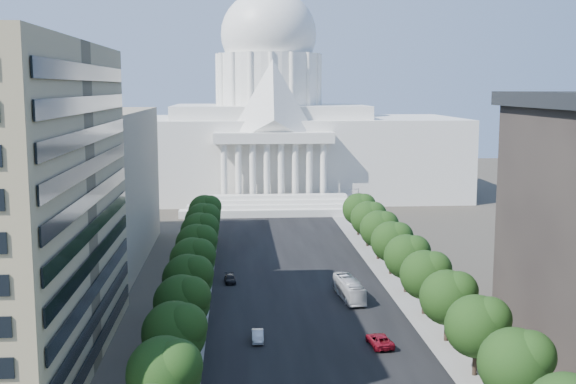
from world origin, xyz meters
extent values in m
cube|color=black|center=(0.00, 90.00, 0.00)|extent=(30.00, 260.00, 0.01)
cube|color=gray|center=(-19.00, 90.00, 0.00)|extent=(8.00, 260.00, 0.02)
cube|color=gray|center=(19.00, 90.00, 0.00)|extent=(8.00, 260.00, 0.02)
cube|color=white|center=(0.00, 185.00, 12.50)|extent=(120.00, 50.00, 25.00)
cube|color=white|center=(0.00, 185.00, 27.00)|extent=(60.00, 40.00, 4.00)
cube|color=white|center=(0.00, 158.00, 20.50)|extent=(34.00, 8.00, 3.00)
cylinder|color=white|center=(0.00, 185.00, 37.00)|extent=(32.00, 32.00, 16.00)
ellipsoid|color=white|center=(0.00, 185.00, 51.00)|extent=(30.00, 30.00, 27.60)
cube|color=gray|center=(-48.00, 100.00, 15.00)|extent=(38.00, 52.00, 30.00)
sphere|color=black|center=(-18.00, 24.00, 6.17)|extent=(7.60, 7.60, 7.60)
sphere|color=black|center=(-16.67, 23.24, 7.31)|extent=(5.32, 5.32, 5.32)
cylinder|color=#33261C|center=(-18.00, 36.00, 1.47)|extent=(0.56, 0.56, 2.94)
sphere|color=black|center=(-18.00, 36.00, 6.17)|extent=(7.60, 7.60, 7.60)
sphere|color=black|center=(-16.67, 35.24, 7.31)|extent=(5.32, 5.32, 5.32)
cylinder|color=#33261C|center=(-18.00, 48.00, 1.47)|extent=(0.56, 0.56, 2.94)
sphere|color=black|center=(-18.00, 48.00, 6.17)|extent=(7.60, 7.60, 7.60)
sphere|color=black|center=(-16.67, 47.24, 7.31)|extent=(5.32, 5.32, 5.32)
cylinder|color=#33261C|center=(-18.00, 60.00, 1.47)|extent=(0.56, 0.56, 2.94)
sphere|color=black|center=(-18.00, 60.00, 6.17)|extent=(7.60, 7.60, 7.60)
sphere|color=black|center=(-16.67, 59.24, 7.31)|extent=(5.32, 5.32, 5.32)
cylinder|color=#33261C|center=(-18.00, 72.00, 1.47)|extent=(0.56, 0.56, 2.94)
sphere|color=black|center=(-18.00, 72.00, 6.17)|extent=(7.60, 7.60, 7.60)
sphere|color=black|center=(-16.67, 71.24, 7.31)|extent=(5.32, 5.32, 5.32)
cylinder|color=#33261C|center=(-18.00, 84.00, 1.47)|extent=(0.56, 0.56, 2.94)
sphere|color=black|center=(-18.00, 84.00, 6.17)|extent=(7.60, 7.60, 7.60)
sphere|color=black|center=(-16.67, 83.24, 7.31)|extent=(5.32, 5.32, 5.32)
cylinder|color=#33261C|center=(-18.00, 96.00, 1.47)|extent=(0.56, 0.56, 2.94)
sphere|color=black|center=(-18.00, 96.00, 6.17)|extent=(7.60, 7.60, 7.60)
sphere|color=black|center=(-16.67, 95.24, 7.31)|extent=(5.32, 5.32, 5.32)
cylinder|color=#33261C|center=(-18.00, 108.00, 1.47)|extent=(0.56, 0.56, 2.94)
sphere|color=black|center=(-18.00, 108.00, 6.17)|extent=(7.60, 7.60, 7.60)
sphere|color=black|center=(-16.67, 107.24, 7.31)|extent=(5.32, 5.32, 5.32)
cylinder|color=#33261C|center=(-18.00, 120.00, 1.47)|extent=(0.56, 0.56, 2.94)
sphere|color=black|center=(-18.00, 120.00, 6.17)|extent=(7.60, 7.60, 7.60)
sphere|color=black|center=(-16.67, 119.24, 7.31)|extent=(5.32, 5.32, 5.32)
sphere|color=black|center=(18.00, 24.00, 6.17)|extent=(7.60, 7.60, 7.60)
sphere|color=black|center=(19.33, 23.24, 7.31)|extent=(5.32, 5.32, 5.32)
cylinder|color=#33261C|center=(18.00, 36.00, 1.47)|extent=(0.56, 0.56, 2.94)
sphere|color=black|center=(18.00, 36.00, 6.17)|extent=(7.60, 7.60, 7.60)
sphere|color=black|center=(19.33, 35.24, 7.31)|extent=(5.32, 5.32, 5.32)
cylinder|color=#33261C|center=(18.00, 48.00, 1.47)|extent=(0.56, 0.56, 2.94)
sphere|color=black|center=(18.00, 48.00, 6.17)|extent=(7.60, 7.60, 7.60)
sphere|color=black|center=(19.33, 47.24, 7.31)|extent=(5.32, 5.32, 5.32)
cylinder|color=#33261C|center=(18.00, 60.00, 1.47)|extent=(0.56, 0.56, 2.94)
sphere|color=black|center=(18.00, 60.00, 6.17)|extent=(7.60, 7.60, 7.60)
sphere|color=black|center=(19.33, 59.24, 7.31)|extent=(5.32, 5.32, 5.32)
cylinder|color=#33261C|center=(18.00, 72.00, 1.47)|extent=(0.56, 0.56, 2.94)
sphere|color=black|center=(18.00, 72.00, 6.17)|extent=(7.60, 7.60, 7.60)
sphere|color=black|center=(19.33, 71.24, 7.31)|extent=(5.32, 5.32, 5.32)
cylinder|color=#33261C|center=(18.00, 84.00, 1.47)|extent=(0.56, 0.56, 2.94)
sphere|color=black|center=(18.00, 84.00, 6.17)|extent=(7.60, 7.60, 7.60)
sphere|color=black|center=(19.33, 83.24, 7.31)|extent=(5.32, 5.32, 5.32)
cylinder|color=#33261C|center=(18.00, 96.00, 1.47)|extent=(0.56, 0.56, 2.94)
sphere|color=black|center=(18.00, 96.00, 6.17)|extent=(7.60, 7.60, 7.60)
sphere|color=black|center=(19.33, 95.24, 7.31)|extent=(5.32, 5.32, 5.32)
cylinder|color=#33261C|center=(18.00, 108.00, 1.47)|extent=(0.56, 0.56, 2.94)
sphere|color=black|center=(18.00, 108.00, 6.17)|extent=(7.60, 7.60, 7.60)
sphere|color=black|center=(19.33, 107.24, 7.31)|extent=(5.32, 5.32, 5.32)
cylinder|color=#33261C|center=(18.00, 120.00, 1.47)|extent=(0.56, 0.56, 2.94)
sphere|color=black|center=(18.00, 120.00, 6.17)|extent=(7.60, 7.60, 7.60)
sphere|color=black|center=(19.33, 119.24, 7.31)|extent=(5.32, 5.32, 5.32)
cylinder|color=gray|center=(20.50, 35.00, 4.50)|extent=(0.18, 0.18, 9.00)
cylinder|color=gray|center=(19.30, 35.00, 8.80)|extent=(2.40, 0.14, 0.14)
sphere|color=gray|center=(18.20, 35.00, 8.70)|extent=(0.44, 0.44, 0.44)
cylinder|color=gray|center=(20.50, 60.00, 4.50)|extent=(0.18, 0.18, 9.00)
cylinder|color=gray|center=(19.30, 60.00, 8.80)|extent=(2.40, 0.14, 0.14)
sphere|color=gray|center=(18.20, 60.00, 8.70)|extent=(0.44, 0.44, 0.44)
cylinder|color=gray|center=(20.50, 85.00, 4.50)|extent=(0.18, 0.18, 9.00)
cylinder|color=gray|center=(19.30, 85.00, 8.80)|extent=(2.40, 0.14, 0.14)
sphere|color=gray|center=(18.20, 85.00, 8.70)|extent=(0.44, 0.44, 0.44)
cylinder|color=gray|center=(20.50, 110.00, 4.50)|extent=(0.18, 0.18, 9.00)
cylinder|color=gray|center=(19.30, 110.00, 8.80)|extent=(2.40, 0.14, 0.14)
sphere|color=gray|center=(18.20, 110.00, 8.70)|extent=(0.44, 0.44, 0.44)
cylinder|color=gray|center=(20.50, 135.00, 4.50)|extent=(0.18, 0.18, 9.00)
cylinder|color=gray|center=(19.30, 135.00, 8.80)|extent=(2.40, 0.14, 0.14)
sphere|color=gray|center=(18.20, 135.00, 8.70)|extent=(0.44, 0.44, 0.44)
imported|color=#A5A8AD|center=(-7.87, 49.64, 0.74)|extent=(1.58, 4.50, 1.48)
imported|color=maroon|center=(8.47, 46.55, 0.82)|extent=(3.36, 6.14, 1.63)
imported|color=black|center=(-11.89, 80.00, 0.67)|extent=(2.29, 4.77, 1.34)
imported|color=silver|center=(7.77, 68.68, 1.67)|extent=(3.88, 12.18, 3.33)
camera|label=1|loc=(-10.52, -45.46, 34.58)|focal=45.00mm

